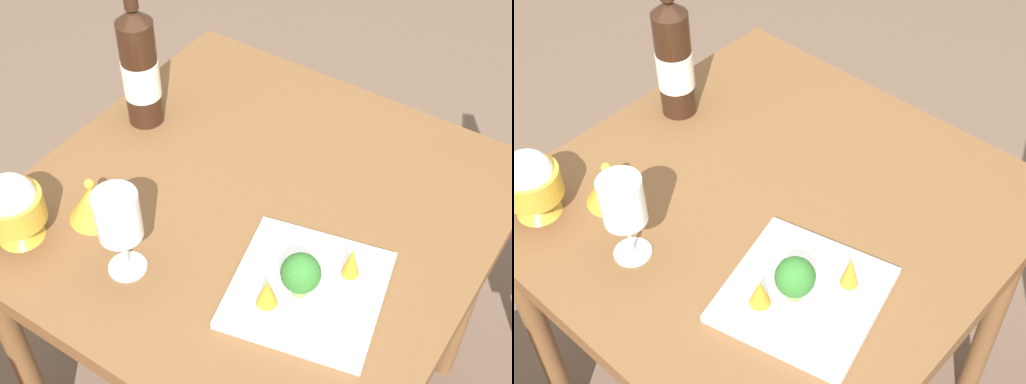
# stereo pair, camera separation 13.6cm
# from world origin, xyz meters

# --- Properties ---
(dining_table) EXTENTS (0.86, 0.86, 0.75)m
(dining_table) POSITION_xyz_m (0.00, 0.00, 0.66)
(dining_table) COLOR brown
(dining_table) RESTS_ON ground_plane
(wine_bottle) EXTENTS (0.08, 0.08, 0.34)m
(wine_bottle) POSITION_xyz_m (0.08, 0.33, 0.89)
(wine_bottle) COLOR black
(wine_bottle) RESTS_ON dining_table
(wine_glass) EXTENTS (0.08, 0.08, 0.18)m
(wine_glass) POSITION_xyz_m (-0.25, 0.10, 0.88)
(wine_glass) COLOR white
(wine_glass) RESTS_ON dining_table
(rice_bowl) EXTENTS (0.11, 0.11, 0.14)m
(rice_bowl) POSITION_xyz_m (-0.30, 0.31, 0.83)
(rice_bowl) COLOR gold
(rice_bowl) RESTS_ON dining_table
(rice_bowl_lid) EXTENTS (0.10, 0.10, 0.09)m
(rice_bowl_lid) POSITION_xyz_m (-0.19, 0.23, 0.79)
(rice_bowl_lid) COLOR gold
(rice_bowl_lid) RESTS_ON dining_table
(serving_plate) EXTENTS (0.30, 0.30, 0.02)m
(serving_plate) POSITION_xyz_m (-0.13, -0.19, 0.76)
(serving_plate) COLOR white
(serving_plate) RESTS_ON dining_table
(broccoli_floret) EXTENTS (0.07, 0.07, 0.09)m
(broccoli_floret) POSITION_xyz_m (-0.14, -0.18, 0.82)
(broccoli_floret) COLOR #729E4C
(broccoli_floret) RESTS_ON serving_plate
(carrot_garnish_left) EXTENTS (0.04, 0.04, 0.05)m
(carrot_garnish_left) POSITION_xyz_m (-0.19, -0.15, 0.80)
(carrot_garnish_left) COLOR orange
(carrot_garnish_left) RESTS_ON serving_plate
(carrot_garnish_right) EXTENTS (0.03, 0.03, 0.06)m
(carrot_garnish_right) POSITION_xyz_m (-0.06, -0.23, 0.80)
(carrot_garnish_right) COLOR orange
(carrot_garnish_right) RESTS_ON serving_plate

